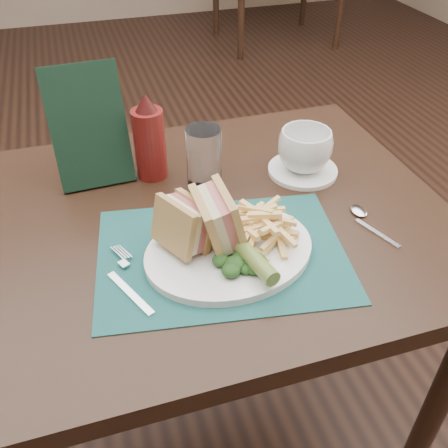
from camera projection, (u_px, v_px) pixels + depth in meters
name	position (u px, v px, depth m)	size (l,w,h in m)	color
floor	(180.00, 298.00, 1.81)	(7.00, 7.00, 0.00)	black
wall_back	(90.00, 21.00, 4.43)	(6.00, 6.00, 0.00)	gray
table_main	(218.00, 336.00, 1.20)	(0.90, 0.75, 0.75)	black
placemat	(222.00, 254.00, 0.88)	(0.43, 0.31, 0.00)	#174B48
plate	(229.00, 251.00, 0.87)	(0.30, 0.24, 0.01)	white
sandwich_half_a	(174.00, 229.00, 0.83)	(0.06, 0.09, 0.08)	tan
sandwich_half_b	(207.00, 220.00, 0.84)	(0.06, 0.11, 0.10)	#DAB46A
kale_garnish	(239.00, 263.00, 0.82)	(0.11, 0.08, 0.03)	#183915
pickle_spear	(252.00, 258.00, 0.81)	(0.03, 0.03, 0.12)	#5A712B
fries_pile	(262.00, 224.00, 0.87)	(0.18, 0.20, 0.06)	#F6CC7B
fork	(127.00, 279.00, 0.82)	(0.03, 0.17, 0.01)	silver
spoon	(371.00, 224.00, 0.94)	(0.03, 0.15, 0.01)	silver
saucer	(302.00, 170.00, 1.08)	(0.15, 0.15, 0.01)	white
coffee_cup	(305.00, 150.00, 1.05)	(0.11, 0.11, 0.09)	white
drinking_glass	(204.00, 158.00, 1.01)	(0.07, 0.07, 0.13)	white
ketchup_bottle	(149.00, 136.00, 1.02)	(0.07, 0.07, 0.19)	#5C110F
check_presenter	(89.00, 127.00, 1.00)	(0.15, 0.02, 0.25)	black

